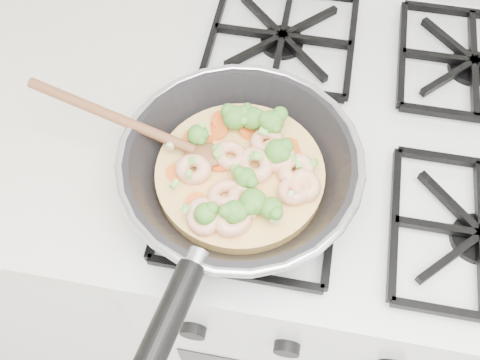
# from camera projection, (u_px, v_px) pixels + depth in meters

# --- Properties ---
(stove) EXTENTS (0.60, 0.60, 0.92)m
(stove) POSITION_uv_depth(u_px,v_px,m) (327.00, 252.00, 1.18)
(stove) COLOR white
(stove) RESTS_ON ground
(skillet) EXTENTS (0.45, 0.48, 0.09)m
(skillet) POSITION_uv_depth(u_px,v_px,m) (239.00, 172.00, 0.70)
(skillet) COLOR black
(skillet) RESTS_ON stove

